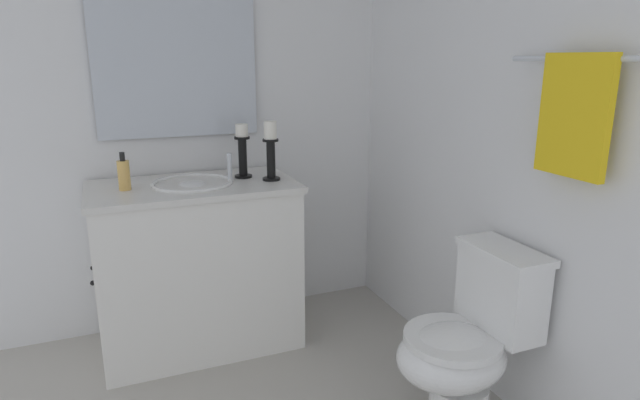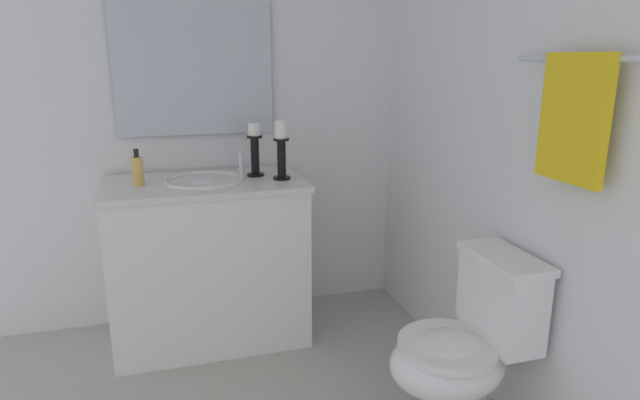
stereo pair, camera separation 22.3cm
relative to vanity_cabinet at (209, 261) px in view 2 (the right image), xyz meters
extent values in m
cube|color=white|center=(0.93, 1.16, 0.79)|extent=(2.51, 0.04, 2.45)
cube|color=white|center=(-0.33, -0.03, 0.79)|extent=(0.04, 2.39, 2.45)
cube|color=white|center=(0.00, 0.00, -0.02)|extent=(0.55, 0.98, 0.84)
cube|color=silver|center=(0.00, 0.00, 0.42)|extent=(0.58, 1.01, 0.03)
sphere|color=black|center=(-0.10, -0.50, 0.03)|extent=(0.02, 0.02, 0.02)
sphere|color=black|center=(0.10, -0.50, 0.03)|extent=(0.02, 0.02, 0.02)
ellipsoid|color=white|center=(0.00, 0.00, 0.38)|extent=(0.38, 0.30, 0.11)
torus|color=white|center=(0.00, 0.00, 0.44)|extent=(0.40, 0.40, 0.02)
cylinder|color=silver|center=(0.00, 0.19, 0.50)|extent=(0.02, 0.02, 0.14)
cube|color=silver|center=(-0.28, 0.00, 0.98)|extent=(0.02, 0.83, 0.70)
cylinder|color=black|center=(0.07, 0.39, 0.44)|extent=(0.09, 0.09, 0.01)
cylinder|color=black|center=(0.07, 0.39, 0.53)|extent=(0.04, 0.04, 0.20)
cylinder|color=black|center=(0.07, 0.39, 0.64)|extent=(0.08, 0.08, 0.01)
cylinder|color=white|center=(0.07, 0.39, 0.69)|extent=(0.06, 0.06, 0.09)
cylinder|color=black|center=(-0.05, 0.27, 0.44)|extent=(0.09, 0.09, 0.01)
cylinder|color=black|center=(-0.05, 0.27, 0.53)|extent=(0.04, 0.04, 0.20)
cylinder|color=black|center=(-0.05, 0.27, 0.64)|extent=(0.08, 0.08, 0.01)
cylinder|color=white|center=(-0.05, 0.27, 0.68)|extent=(0.06, 0.06, 0.06)
cylinder|color=#E5B259|center=(0.01, -0.32, 0.50)|extent=(0.06, 0.06, 0.14)
cylinder|color=black|center=(0.01, -0.32, 0.59)|extent=(0.02, 0.02, 0.04)
ellipsoid|color=white|center=(1.07, 0.81, -0.12)|extent=(0.38, 0.46, 0.24)
cylinder|color=white|center=(1.07, 0.81, -0.04)|extent=(0.39, 0.39, 0.03)
cube|color=white|center=(1.07, 1.03, 0.12)|extent=(0.36, 0.17, 0.32)
cube|color=white|center=(1.07, 1.03, 0.30)|extent=(0.38, 0.19, 0.03)
cylinder|color=silver|center=(1.28, 1.10, 1.03)|extent=(0.66, 0.02, 0.02)
cube|color=yellow|center=(1.28, 1.08, 0.85)|extent=(0.28, 0.03, 0.41)
camera|label=1|loc=(2.61, -0.39, 1.04)|focal=29.86mm
camera|label=2|loc=(2.69, -0.18, 1.04)|focal=29.86mm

